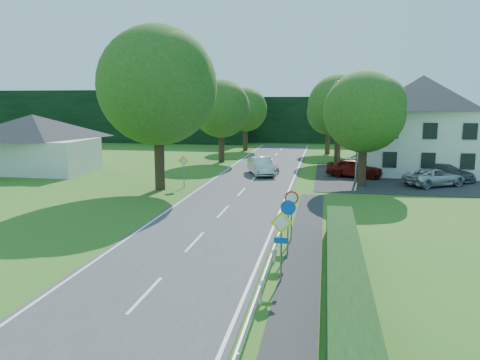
% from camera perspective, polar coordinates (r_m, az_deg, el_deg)
% --- Properties ---
extents(road, '(7.00, 80.00, 0.04)m').
position_cam_1_polar(road, '(29.13, -1.23, -3.00)').
color(road, '#3A3A3C').
rests_on(road, ground).
extents(parking_pad, '(14.00, 16.00, 0.04)m').
position_cam_1_polar(parking_pad, '(41.81, 18.86, 0.35)').
color(parking_pad, '#27282A').
rests_on(parking_pad, ground).
extents(line_edge_left, '(0.12, 80.00, 0.01)m').
position_cam_1_polar(line_edge_left, '(29.93, -7.34, -2.68)').
color(line_edge_left, white).
rests_on(line_edge_left, road).
extents(line_edge_right, '(0.12, 80.00, 0.01)m').
position_cam_1_polar(line_edge_right, '(28.66, 5.16, -3.19)').
color(line_edge_right, white).
rests_on(line_edge_right, road).
extents(line_centre, '(0.12, 80.00, 0.01)m').
position_cam_1_polar(line_centre, '(29.12, -1.23, -2.95)').
color(line_centre, white).
rests_on(line_centre, road).
extents(tree_main, '(9.40, 9.40, 11.64)m').
position_cam_1_polar(tree_main, '(33.94, -9.96, 8.53)').
color(tree_main, '#234F17').
rests_on(tree_main, ground).
extents(tree_left_far, '(7.00, 7.00, 8.58)m').
position_cam_1_polar(tree_left_far, '(49.08, -2.29, 7.17)').
color(tree_left_far, '#234F17').
rests_on(tree_left_far, ground).
extents(tree_right_far, '(7.40, 7.40, 9.09)m').
position_cam_1_polar(tree_right_far, '(49.89, 11.91, 7.31)').
color(tree_right_far, '#234F17').
rests_on(tree_right_far, ground).
extents(tree_left_back, '(6.60, 6.60, 8.07)m').
position_cam_1_polar(tree_left_back, '(60.76, 0.67, 7.41)').
color(tree_left_back, '#234F17').
rests_on(tree_left_back, ground).
extents(tree_right_back, '(6.20, 6.20, 7.56)m').
position_cam_1_polar(tree_right_back, '(57.90, 10.70, 6.88)').
color(tree_right_back, '#234F17').
rests_on(tree_right_back, ground).
extents(tree_right_mid, '(7.00, 7.00, 8.58)m').
position_cam_1_polar(tree_right_mid, '(36.01, 14.84, 5.97)').
color(tree_right_mid, '#234F17').
rests_on(tree_right_mid, ground).
extents(treeline_left, '(44.00, 6.00, 8.00)m').
position_cam_1_polar(treeline_left, '(77.60, -15.55, 7.51)').
color(treeline_left, black).
rests_on(treeline_left, ground).
extents(treeline_right, '(30.00, 5.00, 7.00)m').
position_cam_1_polar(treeline_right, '(73.94, 12.21, 7.17)').
color(treeline_right, black).
rests_on(treeline_right, ground).
extents(bungalow_left, '(11.00, 6.50, 5.20)m').
position_cam_1_polar(bungalow_left, '(45.91, -23.84, 4.22)').
color(bungalow_left, beige).
rests_on(bungalow_left, ground).
extents(house_white, '(10.60, 8.40, 8.60)m').
position_cam_1_polar(house_white, '(44.66, 21.16, 6.44)').
color(house_white, white).
rests_on(house_white, ground).
extents(streetlight, '(2.03, 0.18, 8.00)m').
position_cam_1_polar(streetlight, '(37.97, 13.97, 6.44)').
color(streetlight, slate).
rests_on(streetlight, ground).
extents(sign_priority_right, '(0.78, 0.09, 2.59)m').
position_cam_1_polar(sign_priority_right, '(16.54, 5.05, -6.52)').
color(sign_priority_right, slate).
rests_on(sign_priority_right, ground).
extents(sign_roundabout, '(0.64, 0.08, 2.37)m').
position_cam_1_polar(sign_roundabout, '(19.46, 5.87, -4.44)').
color(sign_roundabout, slate).
rests_on(sign_roundabout, ground).
extents(sign_speed_limit, '(0.64, 0.11, 2.37)m').
position_cam_1_polar(sign_speed_limit, '(21.37, 6.30, -2.91)').
color(sign_speed_limit, slate).
rests_on(sign_speed_limit, ground).
extents(sign_priority_left, '(0.78, 0.09, 2.44)m').
position_cam_1_polar(sign_priority_left, '(34.69, -6.88, 1.83)').
color(sign_priority_left, slate).
rests_on(sign_priority_left, ground).
extents(moving_car, '(3.11, 4.96, 1.54)m').
position_cam_1_polar(moving_car, '(40.55, 2.57, 1.72)').
color(moving_car, silver).
rests_on(moving_car, road).
extents(motorcycle, '(0.90, 2.00, 1.01)m').
position_cam_1_polar(motorcycle, '(40.01, 4.44, 1.20)').
color(motorcycle, black).
rests_on(motorcycle, road).
extents(parked_car_red, '(4.92, 2.93, 1.57)m').
position_cam_1_polar(parked_car_red, '(40.45, 13.79, 1.44)').
color(parked_car_red, '#61100A').
rests_on(parked_car_red, parking_pad).
extents(parked_car_silver_a, '(5.10, 2.14, 1.64)m').
position_cam_1_polar(parked_car_silver_a, '(43.59, 15.93, 1.97)').
color(parked_car_silver_a, silver).
rests_on(parked_car_silver_a, parking_pad).
extents(parked_car_grey, '(4.82, 4.30, 1.34)m').
position_cam_1_polar(parked_car_grey, '(41.31, 23.76, 0.91)').
color(parked_car_grey, '#4C4C51').
rests_on(parked_car_grey, parking_pad).
extents(parked_car_silver_b, '(5.16, 4.36, 1.31)m').
position_cam_1_polar(parked_car_silver_b, '(38.21, 22.61, 0.32)').
color(parked_car_silver_b, silver).
rests_on(parked_car_silver_b, parking_pad).
extents(parasol, '(2.41, 2.44, 1.80)m').
position_cam_1_polar(parasol, '(43.21, 16.48, 1.99)').
color(parasol, red).
rests_on(parasol, parking_pad).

